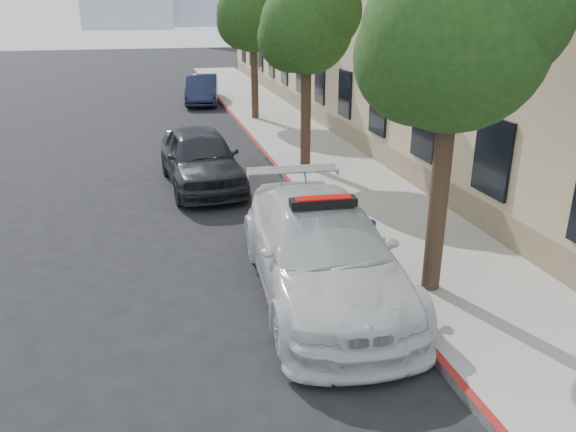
# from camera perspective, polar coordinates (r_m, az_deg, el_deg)

# --- Properties ---
(ground) EXTENTS (120.00, 120.00, 0.00)m
(ground) POSITION_cam_1_polar(r_m,az_deg,el_deg) (10.94, -4.48, -4.83)
(ground) COLOR black
(ground) RESTS_ON ground
(sidewalk) EXTENTS (3.20, 50.00, 0.15)m
(sidewalk) POSITION_cam_1_polar(r_m,az_deg,el_deg) (20.94, 0.65, 7.88)
(sidewalk) COLOR gray
(sidewalk) RESTS_ON ground
(curb_strip) EXTENTS (0.12, 50.00, 0.15)m
(curb_strip) POSITION_cam_1_polar(r_m,az_deg,el_deg) (20.61, -3.54, 7.64)
(curb_strip) COLOR maroon
(curb_strip) RESTS_ON ground
(tree_near) EXTENTS (2.92, 2.82, 5.62)m
(tree_near) POSITION_cam_1_polar(r_m,az_deg,el_deg) (8.96, 16.82, 17.13)
(tree_near) COLOR black
(tree_near) RESTS_ON sidewalk
(tree_mid) EXTENTS (2.77, 2.64, 5.43)m
(tree_mid) POSITION_cam_1_polar(r_m,az_deg,el_deg) (16.38, 2.03, 18.75)
(tree_mid) COLOR black
(tree_mid) RESTS_ON sidewalk
(tree_far) EXTENTS (3.10, 3.00, 5.81)m
(tree_far) POSITION_cam_1_polar(r_m,az_deg,el_deg) (24.17, -3.47, 19.86)
(tree_far) COLOR black
(tree_far) RESTS_ON sidewalk
(police_car) EXTENTS (2.57, 5.67, 1.76)m
(police_car) POSITION_cam_1_polar(r_m,az_deg,el_deg) (9.51, 3.48, -3.51)
(police_car) COLOR silver
(police_car) RESTS_ON ground
(parked_car_mid) EXTENTS (2.21, 4.79, 1.59)m
(parked_car_mid) POSITION_cam_1_polar(r_m,az_deg,el_deg) (15.57, -8.88, 5.88)
(parked_car_mid) COLOR black
(parked_car_mid) RESTS_ON ground
(parked_car_far) EXTENTS (2.09, 4.50, 1.43)m
(parked_car_far) POSITION_cam_1_polar(r_m,az_deg,el_deg) (29.38, -8.71, 12.60)
(parked_car_far) COLOR #161C38
(parked_car_far) RESTS_ON ground
(fire_hydrant) EXTENTS (0.32, 0.29, 0.75)m
(fire_hydrant) POSITION_cam_1_polar(r_m,az_deg,el_deg) (10.86, 8.25, -2.22)
(fire_hydrant) COLOR silver
(fire_hydrant) RESTS_ON sidewalk
(traffic_cone) EXTENTS (0.46, 0.46, 0.68)m
(traffic_cone) POSITION_cam_1_polar(r_m,az_deg,el_deg) (10.30, 9.64, -3.79)
(traffic_cone) COLOR black
(traffic_cone) RESTS_ON sidewalk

